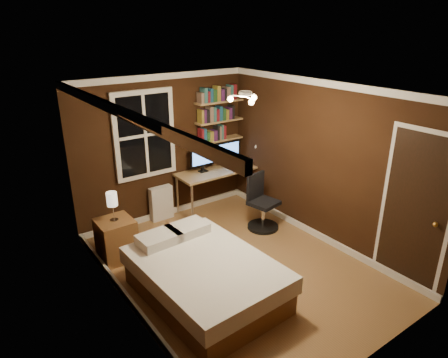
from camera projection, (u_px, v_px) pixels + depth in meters
floor at (238, 267)px, 5.69m from camera, size 4.20×4.20×0.00m
wall_back at (164, 148)px, 6.82m from camera, size 3.20×0.04×2.50m
wall_left at (123, 219)px, 4.36m from camera, size 0.04×4.20×2.50m
wall_right at (321, 163)px, 6.10m from camera, size 0.04×4.20×2.50m
ceiling at (240, 90)px, 4.78m from camera, size 3.20×4.20×0.02m
window at (145, 135)px, 6.49m from camera, size 1.06×0.06×1.46m
door at (414, 213)px, 5.01m from camera, size 0.03×0.82×2.05m
door_knob at (435, 225)px, 4.77m from camera, size 0.06×0.06×0.06m
ceiling_fixture at (245, 100)px, 4.74m from camera, size 0.44×0.44×0.18m
bookshelf_lower at (219, 140)px, 7.32m from camera, size 0.92×0.22×0.03m
books_row_lower at (219, 133)px, 7.27m from camera, size 0.54×0.16×0.23m
bookshelf_middle at (219, 121)px, 7.19m from camera, size 0.92×0.22×0.03m
books_row_middle at (219, 114)px, 7.14m from camera, size 0.66×0.16×0.23m
bookshelf_upper at (219, 102)px, 7.06m from camera, size 0.92×0.22×0.03m
books_row_upper at (219, 94)px, 7.01m from camera, size 0.66×0.16×0.23m
bed at (204, 277)px, 5.00m from camera, size 1.47×1.99×0.65m
nightstand at (116, 239)px, 5.81m from camera, size 0.50×0.50×0.62m
bedside_lamp at (113, 207)px, 5.62m from camera, size 0.15×0.15×0.44m
radiator at (161, 203)px, 6.99m from camera, size 0.40×0.14×0.61m
desk at (219, 173)px, 7.28m from camera, size 1.60×0.60×0.76m
monitor_left at (203, 159)px, 7.08m from camera, size 0.50×0.12×0.46m
monitor_right at (228, 154)px, 7.39m from camera, size 0.50×0.12×0.46m
desk_lamp at (254, 153)px, 7.46m from camera, size 0.14×0.32×0.44m
office_chair at (261, 208)px, 6.68m from camera, size 0.52×0.52×0.94m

